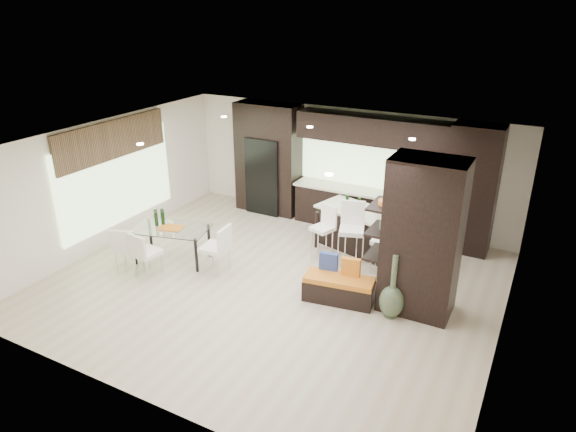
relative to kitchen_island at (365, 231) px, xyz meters
The scene contains 22 objects.
ground 2.40m from the kitchen_island, 115.76° to the right, with size 8.00×8.00×0.00m, color #C0AD92.
back_wall 1.95m from the kitchen_island, 126.61° to the left, with size 8.00×0.02×2.70m, color white.
left_wall 5.53m from the kitchen_island, 157.10° to the right, with size 0.02×7.00×2.70m, color white.
right_wall 3.77m from the kitchen_island, 35.49° to the right, with size 0.02×7.00×2.70m, color white.
ceiling 3.27m from the kitchen_island, 115.76° to the right, with size 8.00×7.00×0.02m, color white.
window_left 5.42m from the kitchen_island, 158.91° to the right, with size 0.04×3.20×1.90m, color #B2D199.
window_back 1.79m from the kitchen_island, 107.58° to the left, with size 3.40×0.04×1.20m, color #B2D199.
stone_accent 5.62m from the kitchen_island, 158.80° to the right, with size 0.08×3.00×0.80m, color brown.
ceiling_spots 3.10m from the kitchen_island, 118.68° to the right, with size 4.00×3.00×0.02m, color white.
back_cabinetry 1.49m from the kitchen_island, 116.56° to the left, with size 6.80×0.68×2.70m, color black.
refrigerator 3.13m from the kitchen_island, 161.15° to the left, with size 0.90×0.68×1.90m, color black.
partition_column 2.51m from the kitchen_island, 47.53° to the right, with size 1.20×0.80×2.70m, color black.
kitchen_island is the anchor object (origin of this frame).
stool_left 0.99m from the kitchen_island, 130.52° to the right, with size 0.40×0.40×0.91m, color white.
stool_mid 0.79m from the kitchen_island, 90.00° to the right, with size 0.47×0.47×1.06m, color white.
stool_right 0.99m from the kitchen_island, 49.66° to the right, with size 0.41×0.41×0.93m, color white.
bench 2.15m from the kitchen_island, 81.70° to the right, with size 1.23×0.47×0.47m, color black.
floor_vase 2.51m from the kitchen_island, 59.33° to the right, with size 0.42×0.42×1.15m, color #435139, non-canonical shape.
dining_table 4.00m from the kitchen_island, 145.32° to the right, with size 1.49×0.84×0.72m, color white.
chair_near 4.46m from the kitchen_island, 137.57° to the right, with size 0.47×0.47×0.86m, color white.
chair_far 4.81m from the kitchen_island, 141.25° to the right, with size 0.48×0.48×0.88m, color white.
chair_end 3.18m from the kitchen_island, 134.27° to the right, with size 0.50×0.50×0.92m, color white.
Camera 1 is at (4.21, -7.33, 4.95)m, focal length 32.00 mm.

